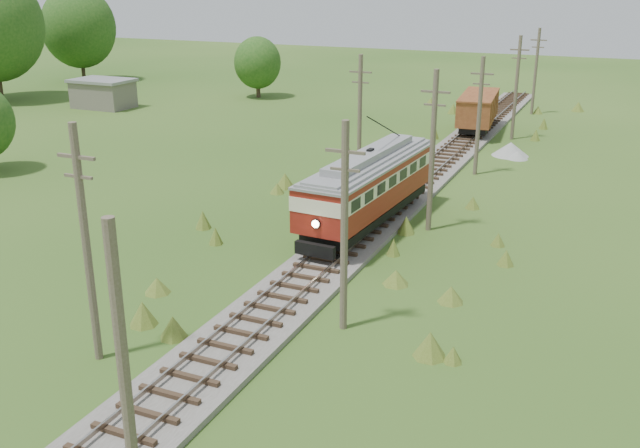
% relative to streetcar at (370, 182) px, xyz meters
% --- Properties ---
extents(railbed_main, '(3.60, 96.00, 0.57)m').
position_rel_streetcar_xyz_m(railbed_main, '(0.00, 4.11, -2.56)').
color(railbed_main, '#605B54').
rests_on(railbed_main, ground).
extents(streetcar, '(3.82, 13.21, 5.99)m').
position_rel_streetcar_xyz_m(streetcar, '(0.00, 0.00, 0.00)').
color(streetcar, black).
rests_on(streetcar, ground).
extents(gondola, '(3.88, 9.33, 3.01)m').
position_rel_streetcar_xyz_m(gondola, '(0.00, 28.37, -0.56)').
color(gondola, black).
rests_on(gondola, ground).
extents(gravel_pile, '(3.02, 3.20, 1.10)m').
position_rel_streetcar_xyz_m(gravel_pile, '(4.45, 20.75, -2.24)').
color(gravel_pile, gray).
rests_on(gravel_pile, ground).
extents(utility_pole_r_1, '(0.30, 0.30, 8.80)m').
position_rel_streetcar_xyz_m(utility_pole_r_1, '(3.10, -24.89, 1.65)').
color(utility_pole_r_1, brown).
rests_on(utility_pole_r_1, ground).
extents(utility_pole_r_2, '(1.60, 0.30, 8.60)m').
position_rel_streetcar_xyz_m(utility_pole_r_2, '(3.30, -11.89, 1.67)').
color(utility_pole_r_2, brown).
rests_on(utility_pole_r_2, ground).
extents(utility_pole_r_3, '(1.60, 0.30, 9.00)m').
position_rel_streetcar_xyz_m(utility_pole_r_3, '(3.20, 1.11, 1.87)').
color(utility_pole_r_3, brown).
rests_on(utility_pole_r_3, ground).
extents(utility_pole_r_4, '(1.60, 0.30, 8.40)m').
position_rel_streetcar_xyz_m(utility_pole_r_4, '(3.00, 14.11, 1.57)').
color(utility_pole_r_4, brown).
rests_on(utility_pole_r_4, ground).
extents(utility_pole_r_5, '(1.60, 0.30, 8.90)m').
position_rel_streetcar_xyz_m(utility_pole_r_5, '(3.40, 27.11, 1.82)').
color(utility_pole_r_5, brown).
rests_on(utility_pole_r_5, ground).
extents(utility_pole_r_6, '(1.60, 0.30, 8.70)m').
position_rel_streetcar_xyz_m(utility_pole_r_6, '(3.20, 40.11, 1.72)').
color(utility_pole_r_6, brown).
rests_on(utility_pole_r_6, ground).
extents(utility_pole_l_a, '(1.60, 0.30, 9.00)m').
position_rel_streetcar_xyz_m(utility_pole_l_a, '(-4.20, -17.89, 1.87)').
color(utility_pole_l_a, brown).
rests_on(utility_pole_l_a, ground).
extents(utility_pole_l_b, '(1.60, 0.30, 8.60)m').
position_rel_streetcar_xyz_m(utility_pole_l_b, '(-4.50, 10.11, 1.67)').
color(utility_pole_l_b, brown).
rests_on(utility_pole_l_b, ground).
extents(tree_left_5, '(9.66, 9.66, 12.44)m').
position_rel_streetcar_xyz_m(tree_left_5, '(-56.00, 40.11, 4.37)').
color(tree_left_5, '#38281C').
rests_on(tree_left_5, ground).
extents(tree_mid_a, '(5.46, 5.46, 7.03)m').
position_rel_streetcar_xyz_m(tree_mid_a, '(-28.00, 38.11, 1.27)').
color(tree_mid_a, '#38281C').
rests_on(tree_mid_a, ground).
extents(shed, '(6.40, 4.40, 3.10)m').
position_rel_streetcar_xyz_m(shed, '(-40.00, 25.11, -1.18)').
color(shed, slate).
rests_on(shed, ground).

